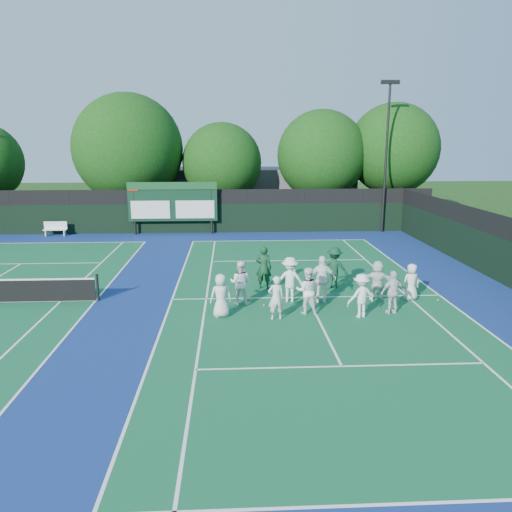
{
  "coord_description": "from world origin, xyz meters",
  "views": [
    {
      "loc": [
        -3.09,
        -18.28,
        6.23
      ],
      "look_at": [
        -2.0,
        3.0,
        1.3
      ],
      "focal_mm": 35.0,
      "sensor_mm": 36.0,
      "label": 1
    }
  ],
  "objects": [
    {
      "name": "tennis_ball_5",
      "position": [
        1.36,
        -0.28,
        0.03
      ],
      "size": [
        0.07,
        0.07,
        0.07
      ],
      "primitive_type": "sphere",
      "color": "#B0C517",
      "rests_on": "ground"
    },
    {
      "name": "near_court",
      "position": [
        0.0,
        1.0,
        0.01
      ],
      "size": [
        11.05,
        23.85,
        0.01
      ],
      "color": "#125731",
      "rests_on": "ground"
    },
    {
      "name": "player_front_3",
      "position": [
        1.56,
        -1.39,
        0.81
      ],
      "size": [
        1.17,
        0.88,
        1.61
      ],
      "primitive_type": "imported",
      "rotation": [
        0.0,
        0.0,
        3.44
      ],
      "color": "white",
      "rests_on": "ground"
    },
    {
      "name": "tennis_ball_1",
      "position": [
        2.32,
        3.36,
        0.03
      ],
      "size": [
        0.07,
        0.07,
        0.07
      ],
      "primitive_type": "sphere",
      "color": "#B0C517",
      "rests_on": "ground"
    },
    {
      "name": "scoreboard",
      "position": [
        -7.01,
        15.59,
        2.19
      ],
      "size": [
        6.0,
        0.21,
        3.55
      ],
      "color": "black",
      "rests_on": "ground"
    },
    {
      "name": "tree_b",
      "position": [
        -10.39,
        19.58,
        5.45
      ],
      "size": [
        8.01,
        8.01,
        9.67
      ],
      "color": "black",
      "rests_on": "ground"
    },
    {
      "name": "tennis_ball_3",
      "position": [
        -2.32,
        0.66,
        0.03
      ],
      "size": [
        0.07,
        0.07,
        0.07
      ],
      "primitive_type": "sphere",
      "color": "#B0C517",
      "rests_on": "ground"
    },
    {
      "name": "tree_c",
      "position": [
        -3.55,
        19.58,
        4.49
      ],
      "size": [
        5.89,
        5.89,
        7.59
      ],
      "color": "black",
      "rests_on": "ground"
    },
    {
      "name": "player_front_1",
      "position": [
        -1.52,
        -1.47,
        0.8
      ],
      "size": [
        0.64,
        0.47,
        1.61
      ],
      "primitive_type": "imported",
      "rotation": [
        0.0,
        0.0,
        3.29
      ],
      "color": "silver",
      "rests_on": "ground"
    },
    {
      "name": "player_back_4",
      "position": [
        4.08,
        0.5,
        0.74
      ],
      "size": [
        0.79,
        0.58,
        1.49
      ],
      "primitive_type": "imported",
      "rotation": [
        0.0,
        0.0,
        3.3
      ],
      "color": "silver",
      "rests_on": "ground"
    },
    {
      "name": "clubhouse",
      "position": [
        -2.0,
        24.0,
        2.0
      ],
      "size": [
        18.0,
        6.0,
        4.0
      ],
      "primitive_type": "cube",
      "color": "#57575C",
      "rests_on": "ground"
    },
    {
      "name": "player_back_2",
      "position": [
        0.47,
        0.38,
        0.94
      ],
      "size": [
        1.12,
        0.51,
        1.88
      ],
      "primitive_type": "imported",
      "rotation": [
        0.0,
        0.0,
        3.09
      ],
      "color": "white",
      "rests_on": "ground"
    },
    {
      "name": "ground",
      "position": [
        0.0,
        0.0,
        0.0
      ],
      "size": [
        120.0,
        120.0,
        0.0
      ],
      "primitive_type": "plane",
      "color": "#183B10",
      "rests_on": "ground"
    },
    {
      "name": "back_fence",
      "position": [
        -6.0,
        16.0,
        1.36
      ],
      "size": [
        34.0,
        0.08,
        3.0
      ],
      "color": "black",
      "rests_on": "ground"
    },
    {
      "name": "player_front_4",
      "position": [
        2.82,
        -1.07,
        0.81
      ],
      "size": [
        1.01,
        0.58,
        1.63
      ],
      "primitive_type": "imported",
      "rotation": [
        0.0,
        0.0,
        3.34
      ],
      "color": "silver",
      "rests_on": "ground"
    },
    {
      "name": "player_front_2",
      "position": [
        -0.32,
        -0.88,
        0.87
      ],
      "size": [
        0.92,
        0.75,
        1.75
      ],
      "primitive_type": "imported",
      "rotation": [
        0.0,
        0.0,
        3.03
      ],
      "color": "white",
      "rests_on": "ground"
    },
    {
      "name": "player_back_0",
      "position": [
        -2.75,
        0.34,
        0.86
      ],
      "size": [
        0.98,
        0.85,
        1.73
      ],
      "primitive_type": "imported",
      "rotation": [
        0.0,
        0.0,
        2.88
      ],
      "color": "white",
      "rests_on": "ground"
    },
    {
      "name": "light_pole_right",
      "position": [
        7.5,
        15.7,
        6.3
      ],
      "size": [
        1.2,
        0.3,
        10.12
      ],
      "color": "black",
      "rests_on": "ground"
    },
    {
      "name": "coach_left",
      "position": [
        -1.7,
        2.34,
        0.94
      ],
      "size": [
        0.77,
        0.59,
        1.88
      ],
      "primitive_type": "imported",
      "rotation": [
        0.0,
        0.0,
        2.93
      ],
      "color": "#0F391D",
      "rests_on": "ground"
    },
    {
      "name": "player_front_0",
      "position": [
        -3.48,
        -1.08,
        0.8
      ],
      "size": [
        0.87,
        0.66,
        1.6
      ],
      "primitive_type": "imported",
      "rotation": [
        0.0,
        0.0,
        3.36
      ],
      "color": "silver",
      "rests_on": "ground"
    },
    {
      "name": "player_back_1",
      "position": [
        -0.79,
        0.54,
        0.9
      ],
      "size": [
        1.23,
        0.79,
        1.8
      ],
      "primitive_type": "imported",
      "rotation": [
        0.0,
        0.0,
        3.03
      ],
      "color": "white",
      "rests_on": "ground"
    },
    {
      "name": "tree_e",
      "position": [
        9.36,
        19.58,
        5.46
      ],
      "size": [
        6.82,
        6.82,
        9.05
      ],
      "color": "black",
      "rests_on": "ground"
    },
    {
      "name": "tennis_ball_0",
      "position": [
        -1.85,
        0.02,
        0.03
      ],
      "size": [
        0.07,
        0.07,
        0.07
      ],
      "primitive_type": "sphere",
      "color": "#B0C517",
      "rests_on": "ground"
    },
    {
      "name": "bench",
      "position": [
        -14.87,
        15.37,
        0.52
      ],
      "size": [
        1.51,
        0.41,
        0.96
      ],
      "color": "white",
      "rests_on": "ground"
    },
    {
      "name": "tennis_ball_4",
      "position": [
        -0.41,
        3.73,
        0.03
      ],
      "size": [
        0.07,
        0.07,
        0.07
      ],
      "primitive_type": "sphere",
      "color": "#B0C517",
      "rests_on": "ground"
    },
    {
      "name": "coach_right",
      "position": [
        1.35,
        2.33,
        0.9
      ],
      "size": [
        1.3,
        0.96,
        1.79
      ],
      "primitive_type": "imported",
      "rotation": [
        0.0,
        0.0,
        2.86
      ],
      "color": "#0E351E",
      "rests_on": "ground"
    },
    {
      "name": "player_back_3",
      "position": [
        2.73,
        0.61,
        0.8
      ],
      "size": [
        1.56,
        0.83,
        1.61
      ],
      "primitive_type": "imported",
      "rotation": [
        0.0,
        0.0,
        2.89
      ],
      "color": "white",
      "rests_on": "ground"
    },
    {
      "name": "tennis_ball_2",
      "position": [
        5.15,
        0.32,
        0.03
      ],
      "size": [
        0.07,
        0.07,
        0.07
      ],
      "primitive_type": "sphere",
      "color": "#B0C517",
      "rests_on": "ground"
    },
    {
      "name": "tree_d",
      "position": [
        3.92,
        19.58,
        5.02
      ],
      "size": [
        6.68,
        6.68,
        8.54
      ],
      "color": "black",
      "rests_on": "ground"
    },
    {
      "name": "court_apron",
      "position": [
        -6.0,
        1.0,
        0.0
      ],
      "size": [
        34.0,
        32.0,
        0.01
      ],
      "primitive_type": "cube",
      "color": "navy",
      "rests_on": "ground"
    }
  ]
}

